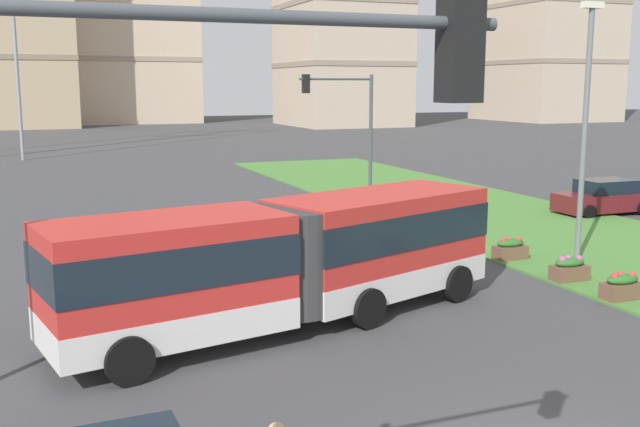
# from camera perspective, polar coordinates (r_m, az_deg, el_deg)

# --- Properties ---
(articulated_bus) EXTENTS (11.96, 5.58, 3.00)m
(articulated_bus) POSITION_cam_1_polar(r_m,az_deg,el_deg) (17.89, -2.28, -3.52)
(articulated_bus) COLOR red
(articulated_bus) RESTS_ON ground
(car_maroon_sedan) EXTENTS (4.42, 2.05, 1.58)m
(car_maroon_sedan) POSITION_cam_1_polar(r_m,az_deg,el_deg) (35.90, 21.01, 1.15)
(car_maroon_sedan) COLOR maroon
(car_maroon_sedan) RESTS_ON ground
(flower_planter_2) EXTENTS (1.10, 0.56, 0.74)m
(flower_planter_2) POSITION_cam_1_polar(r_m,az_deg,el_deg) (21.69, 22.26, -5.22)
(flower_planter_2) COLOR brown
(flower_planter_2) RESTS_ON grass_median
(flower_planter_3) EXTENTS (1.10, 0.56, 0.74)m
(flower_planter_3) POSITION_cam_1_polar(r_m,az_deg,el_deg) (23.18, 18.69, -4.05)
(flower_planter_3) COLOR brown
(flower_planter_3) RESTS_ON grass_median
(flower_planter_4) EXTENTS (1.10, 0.56, 0.74)m
(flower_planter_4) POSITION_cam_1_polar(r_m,az_deg,el_deg) (25.41, 14.45, -2.64)
(flower_planter_4) COLOR brown
(flower_planter_4) RESTS_ON grass_median
(traffic_light_near_left) EXTENTS (3.98, 0.28, 6.47)m
(traffic_light_near_left) POSITION_cam_1_polar(r_m,az_deg,el_deg) (5.25, -12.42, -5.68)
(traffic_light_near_left) COLOR #474C51
(traffic_light_near_left) RESTS_ON ground
(traffic_light_far_right) EXTENTS (3.47, 0.28, 6.25)m
(traffic_light_far_right) POSITION_cam_1_polar(r_m,az_deg,el_deg) (32.84, 2.23, 7.18)
(traffic_light_far_right) COLOR #474C51
(traffic_light_far_right) RESTS_ON ground
(streetlight_median) EXTENTS (0.70, 0.28, 8.35)m
(streetlight_median) POSITION_cam_1_polar(r_m,az_deg,el_deg) (25.24, 19.77, 6.62)
(streetlight_median) COLOR slate
(streetlight_median) RESTS_ON ground
(apartment_tower_centre) EXTENTS (19.01, 19.00, 36.76)m
(apartment_tower_centre) POSITION_cam_1_polar(r_m,az_deg,el_deg) (122.83, -14.63, 15.48)
(apartment_tower_centre) COLOR #C6B299
(apartment_tower_centre) RESTS_ON ground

